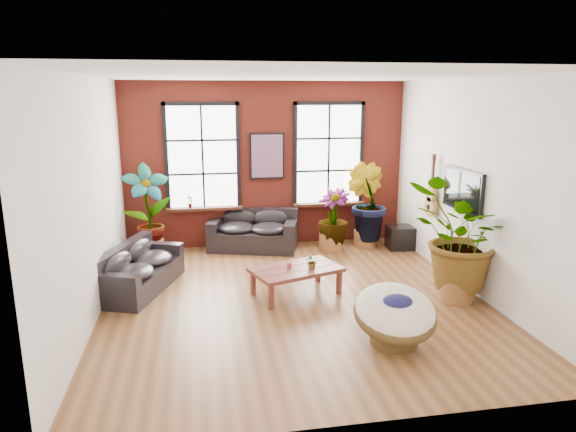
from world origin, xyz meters
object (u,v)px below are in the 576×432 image
coffee_table (296,271)px  papasan_chair (395,314)px  sofa_left (138,270)px  sofa_back (254,231)px

coffee_table → papasan_chair: (0.96, -1.91, 0.02)m
sofa_left → coffee_table: (2.60, -0.69, 0.06)m
sofa_left → coffee_table: sofa_left is taller
coffee_table → sofa_back: bearing=79.4°
coffee_table → papasan_chair: bearing=-82.6°
papasan_chair → coffee_table: bearing=118.7°
sofa_back → coffee_table: (0.41, -2.70, 0.02)m
sofa_left → sofa_back: bearing=-27.3°
sofa_back → coffee_table: bearing=-65.2°
coffee_table → papasan_chair: size_ratio=1.40×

